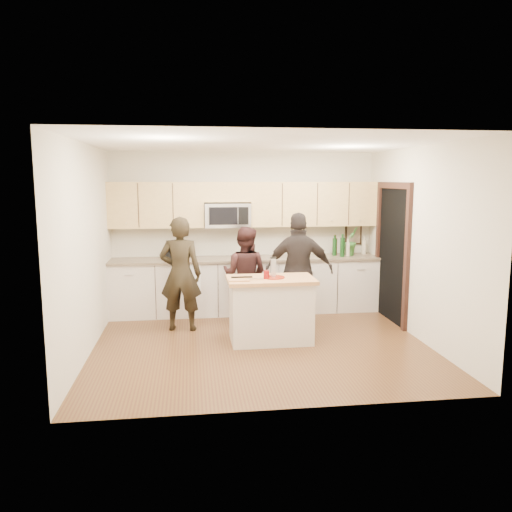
{
  "coord_description": "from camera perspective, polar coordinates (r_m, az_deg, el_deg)",
  "views": [
    {
      "loc": [
        -0.92,
        -6.54,
        2.24
      ],
      "look_at": [
        -0.02,
        0.35,
        1.17
      ],
      "focal_mm": 35.0,
      "sensor_mm": 36.0,
      "label": 1
    }
  ],
  "objects": [
    {
      "name": "upper_cabinetry",
      "position": [
        8.44,
        -1.0,
        6.04
      ],
      "size": [
        4.5,
        0.33,
        0.75
      ],
      "color": "tan",
      "rests_on": "ground"
    },
    {
      "name": "cutting_board",
      "position": [
        6.66,
        -1.97,
        -2.78
      ],
      "size": [
        0.28,
        0.16,
        0.02
      ],
      "primitive_type": "cube",
      "rotation": [
        0.0,
        0.0,
        0.0
      ],
      "color": "#B18549",
      "rests_on": "island"
    },
    {
      "name": "box_grater",
      "position": [
        6.87,
        1.99,
        -1.2
      ],
      "size": [
        0.08,
        0.06,
        0.27
      ],
      "color": "silver",
      "rests_on": "red_plate"
    },
    {
      "name": "room_shell",
      "position": [
        6.63,
        0.53,
        4.34
      ],
      "size": [
        4.52,
        4.02,
        2.71
      ],
      "color": "beige",
      "rests_on": "ground"
    },
    {
      "name": "tongs",
      "position": [
        6.78,
        -1.64,
        -2.43
      ],
      "size": [
        0.29,
        0.03,
        0.02
      ],
      "primitive_type": "cube",
      "rotation": [
        0.0,
        0.0,
        0.0
      ],
      "color": "black",
      "rests_on": "cutting_board"
    },
    {
      "name": "back_cabinetry",
      "position": [
        8.47,
        -1.08,
        -3.32
      ],
      "size": [
        4.5,
        0.66,
        0.94
      ],
      "color": "beige",
      "rests_on": "ground"
    },
    {
      "name": "knife",
      "position": [
        6.71,
        -0.08,
        -2.59
      ],
      "size": [
        0.22,
        0.02,
        0.01
      ],
      "primitive_type": "cube",
      "rotation": [
        0.0,
        0.0,
        0.0
      ],
      "color": "silver",
      "rests_on": "cutting_board"
    },
    {
      "name": "woman_left",
      "position": [
        7.48,
        -8.62,
        -2.04
      ],
      "size": [
        0.68,
        0.5,
        1.71
      ],
      "primitive_type": "imported",
      "rotation": [
        0.0,
        0.0,
        2.99
      ],
      "color": "black",
      "rests_on": "ground"
    },
    {
      "name": "red_plate",
      "position": [
        6.87,
        2.08,
        -2.44
      ],
      "size": [
        0.29,
        0.29,
        0.02
      ],
      "primitive_type": "cylinder",
      "color": "maroon",
      "rests_on": "island"
    },
    {
      "name": "doorway",
      "position": [
        8.16,
        15.32,
        0.8
      ],
      "size": [
        0.06,
        1.25,
        2.2
      ],
      "color": "black",
      "rests_on": "ground"
    },
    {
      "name": "woman_center",
      "position": [
        7.86,
        -1.29,
        -2.14
      ],
      "size": [
        0.9,
        0.82,
        1.51
      ],
      "primitive_type": "imported",
      "rotation": [
        0.0,
        0.0,
        2.73
      ],
      "color": "black",
      "rests_on": "ground"
    },
    {
      "name": "microwave",
      "position": [
        8.39,
        -3.3,
        4.69
      ],
      "size": [
        0.76,
        0.41,
        0.4
      ],
      "color": "silver",
      "rests_on": "ground"
    },
    {
      "name": "bottle_cluster",
      "position": [
        8.73,
        10.08,
        1.18
      ],
      "size": [
        0.65,
        0.34,
        0.39
      ],
      "color": "black",
      "rests_on": "back_cabinetry"
    },
    {
      "name": "island",
      "position": [
        6.96,
        1.69,
        -6.12
      ],
      "size": [
        1.2,
        0.7,
        0.9
      ],
      "rotation": [
        0.0,
        0.0,
        0.0
      ],
      "color": "beige",
      "rests_on": "ground"
    },
    {
      "name": "dish_towel",
      "position": [
        8.17,
        -7.58,
        -1.48
      ],
      "size": [
        0.34,
        0.6,
        0.48
      ],
      "color": "white",
      "rests_on": "ground"
    },
    {
      "name": "drink_glass",
      "position": [
        6.8,
        1.2,
        -2.14
      ],
      "size": [
        0.08,
        0.08,
        0.11
      ],
      "primitive_type": "cylinder",
      "color": "maroon",
      "rests_on": "island"
    },
    {
      "name": "woman_right",
      "position": [
        7.54,
        4.94,
        -1.7
      ],
      "size": [
        1.07,
        0.56,
        1.75
      ],
      "primitive_type": "imported",
      "rotation": [
        0.0,
        0.0,
        3.01
      ],
      "color": "black",
      "rests_on": "ground"
    },
    {
      "name": "orchid",
      "position": [
        8.77,
        10.79,
        1.7
      ],
      "size": [
        0.35,
        0.33,
        0.5
      ],
      "primitive_type": "imported",
      "rotation": [
        0.0,
        0.0,
        0.52
      ],
      "color": "#397E32",
      "rests_on": "back_cabinetry"
    },
    {
      "name": "floor",
      "position": [
        6.98,
        0.51,
        -9.98
      ],
      "size": [
        4.5,
        4.5,
        0.0
      ],
      "primitive_type": "plane",
      "color": "#533A1C",
      "rests_on": "ground"
    },
    {
      "name": "toaster",
      "position": [
        8.31,
        -9.35,
        0.26
      ],
      "size": [
        0.32,
        0.23,
        0.19
      ],
      "color": "black",
      "rests_on": "back_cabinetry"
    },
    {
      "name": "framed_picture",
      "position": [
        9.05,
        11.06,
        2.48
      ],
      "size": [
        0.3,
        0.03,
        0.38
      ],
      "color": "black",
      "rests_on": "ground"
    }
  ]
}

